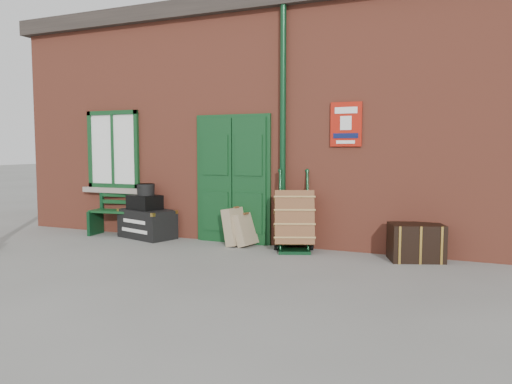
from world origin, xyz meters
The scene contains 10 objects.
ground centered at (0.00, 0.00, 0.00)m, with size 80.00×80.00×0.00m, color gray.
station_building centered at (0.00, 3.49, 2.16)m, with size 10.30×4.30×4.36m.
bench centered at (-2.39, 1.33, 0.49)m, with size 1.61×0.66×0.97m.
houdini_trunk centered at (-1.98, 1.25, 0.27)m, with size 1.07×0.59×0.53m, color black.
strongbox centered at (-2.03, 1.25, 0.67)m, with size 0.59×0.43×0.27m, color black.
hatbox centered at (-2.00, 1.25, 0.91)m, with size 0.32×0.32×0.21m, color black.
suitcase_back centered at (-0.15, 1.25, 0.33)m, with size 0.18×0.46×0.64m, color tan.
suitcase_front centered at (0.03, 1.25, 0.29)m, with size 0.16×0.41×0.55m, color tan.
porter_trolley centered at (0.92, 1.22, 0.51)m, with size 0.84×0.87×1.30m.
dark_trunk centered at (2.83, 1.25, 0.28)m, with size 0.77×0.50×0.55m, color black.
Camera 1 is at (3.55, -6.41, 1.67)m, focal length 35.00 mm.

